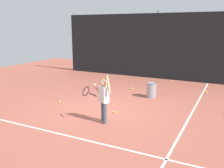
# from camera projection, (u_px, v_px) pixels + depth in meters

# --- Properties ---
(ground_plane) EXTENTS (20.00, 20.00, 0.00)m
(ground_plane) POSITION_uv_depth(u_px,v_px,m) (102.00, 111.00, 7.77)
(ground_plane) COLOR #9E5142
(court_line_baseline) EXTENTS (9.00, 0.05, 0.00)m
(court_line_baseline) POSITION_uv_depth(u_px,v_px,m) (63.00, 135.00, 6.04)
(court_line_baseline) COLOR white
(court_line_baseline) RESTS_ON ground
(court_line_sideline) EXTENTS (0.05, 9.00, 0.00)m
(court_line_sideline) POSITION_uv_depth(u_px,v_px,m) (191.00, 113.00, 7.51)
(court_line_sideline) COLOR white
(court_line_sideline) RESTS_ON ground
(back_fence_windscreen) EXTENTS (10.23, 0.08, 3.23)m
(back_fence_windscreen) POSITION_uv_depth(u_px,v_px,m) (156.00, 46.00, 12.31)
(back_fence_windscreen) COLOR black
(back_fence_windscreen) RESTS_ON ground
(fence_post_0) EXTENTS (0.09, 0.09, 3.38)m
(fence_post_0) POSITION_uv_depth(u_px,v_px,m) (75.00, 42.00, 14.52)
(fence_post_0) COLOR slate
(fence_post_0) RESTS_ON ground
(fence_post_1) EXTENTS (0.09, 0.09, 3.38)m
(fence_post_1) POSITION_uv_depth(u_px,v_px,m) (157.00, 45.00, 12.35)
(fence_post_1) COLOR slate
(fence_post_1) RESTS_ON ground
(tennis_player) EXTENTS (0.88, 0.54, 1.35)m
(tennis_player) POSITION_uv_depth(u_px,v_px,m) (103.00, 97.00, 6.67)
(tennis_player) COLOR #3F4C59
(tennis_player) RESTS_ON ground
(ball_hopper) EXTENTS (0.38, 0.38, 0.56)m
(ball_hopper) POSITION_uv_depth(u_px,v_px,m) (151.00, 90.00, 9.16)
(ball_hopper) COLOR gray
(ball_hopper) RESTS_ON ground
(tennis_ball_0) EXTENTS (0.07, 0.07, 0.07)m
(tennis_ball_0) POSITION_uv_depth(u_px,v_px,m) (103.00, 80.00, 12.14)
(tennis_ball_0) COLOR #CCE033
(tennis_ball_0) RESTS_ON ground
(tennis_ball_1) EXTENTS (0.07, 0.07, 0.07)m
(tennis_ball_1) POSITION_uv_depth(u_px,v_px,m) (132.00, 89.00, 10.39)
(tennis_ball_1) COLOR #CCE033
(tennis_ball_1) RESTS_ON ground
(tennis_ball_2) EXTENTS (0.07, 0.07, 0.07)m
(tennis_ball_2) POSITION_uv_depth(u_px,v_px,m) (60.00, 102.00, 8.58)
(tennis_ball_2) COLOR #CCE033
(tennis_ball_2) RESTS_ON ground
(tennis_ball_4) EXTENTS (0.07, 0.07, 0.07)m
(tennis_ball_4) POSITION_uv_depth(u_px,v_px,m) (114.00, 112.00, 7.54)
(tennis_ball_4) COLOR #CCE033
(tennis_ball_4) RESTS_ON ground
(tennis_ball_6) EXTENTS (0.07, 0.07, 0.07)m
(tennis_ball_6) POSITION_uv_depth(u_px,v_px,m) (207.00, 92.00, 9.85)
(tennis_ball_6) COLOR #CCE033
(tennis_ball_6) RESTS_ON ground
(tennis_ball_7) EXTENTS (0.07, 0.07, 0.07)m
(tennis_ball_7) POSITION_uv_depth(u_px,v_px,m) (172.00, 81.00, 11.90)
(tennis_ball_7) COLOR #CCE033
(tennis_ball_7) RESTS_ON ground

